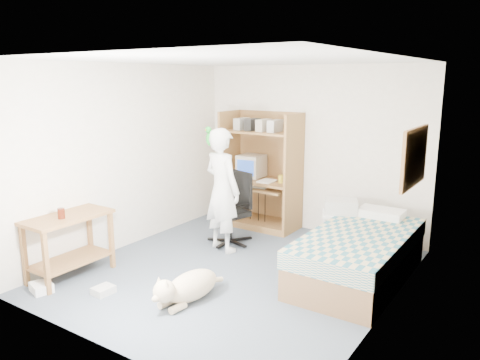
{
  "coord_description": "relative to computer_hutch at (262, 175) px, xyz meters",
  "views": [
    {
      "loc": [
        2.99,
        -4.41,
        2.3
      ],
      "look_at": [
        -0.19,
        0.37,
        1.05
      ],
      "focal_mm": 35.0,
      "sensor_mm": 36.0,
      "label": 1
    }
  ],
  "objects": [
    {
      "name": "side_desk",
      "position": [
        -0.85,
        -2.94,
        -0.33
      ],
      "size": [
        0.5,
        1.0,
        0.75
      ],
      "color": "brown",
      "rests_on": "floor"
    },
    {
      "name": "pencil_cup",
      "position": [
        0.39,
        -0.09,
        -0.0
      ],
      "size": [
        0.08,
        0.08,
        0.12
      ],
      "primitive_type": "cylinder",
      "color": "gold",
      "rests_on": "computer_hutch"
    },
    {
      "name": "dog",
      "position": [
        0.71,
        -2.66,
        -0.66
      ],
      "size": [
        0.4,
        1.01,
        0.38
      ],
      "rotation": [
        0.0,
        0.0,
        -0.11
      ],
      "color": "beige",
      "rests_on": "floor"
    },
    {
      "name": "wall_right",
      "position": [
        2.5,
        -1.74,
        0.43
      ],
      "size": [
        0.02,
        4.0,
        2.5
      ],
      "primitive_type": "cube",
      "color": "silver",
      "rests_on": "floor"
    },
    {
      "name": "printer_cart",
      "position": [
        1.5,
        -0.46,
        -0.45
      ],
      "size": [
        0.58,
        0.53,
        0.56
      ],
      "rotation": [
        0.0,
        0.0,
        0.41
      ],
      "color": "white",
      "rests_on": "floor"
    },
    {
      "name": "corkboard",
      "position": [
        2.47,
        -0.84,
        0.63
      ],
      "size": [
        0.04,
        0.94,
        0.66
      ],
      "color": "#9E6F46",
      "rests_on": "wall_right"
    },
    {
      "name": "office_chair",
      "position": [
        0.08,
        -0.91,
        -0.46
      ],
      "size": [
        0.57,
        0.57,
        1.01
      ],
      "rotation": [
        0.0,
        0.0,
        -0.27
      ],
      "color": "black",
      "rests_on": "floor"
    },
    {
      "name": "drink_glass",
      "position": [
        -0.8,
        -3.05,
        -0.01
      ],
      "size": [
        0.08,
        0.08,
        0.12
      ],
      "primitive_type": "cylinder",
      "color": "#44160A",
      "rests_on": "side_desk"
    },
    {
      "name": "floor_box_a",
      "position": [
        -0.78,
        -3.39,
        -0.77
      ],
      "size": [
        0.29,
        0.26,
        0.1
      ],
      "primitive_type": "cube",
      "rotation": [
        0.0,
        0.0,
        -0.27
      ],
      "color": "white",
      "rests_on": "floor"
    },
    {
      "name": "floor_box_b",
      "position": [
        -0.17,
        -3.05,
        -0.78
      ],
      "size": [
        0.19,
        0.23,
        0.08
      ],
      "primitive_type": "cube",
      "rotation": [
        0.0,
        0.0,
        -0.05
      ],
      "color": "#B8B8B3",
      "rests_on": "floor"
    },
    {
      "name": "floor",
      "position": [
        0.7,
        -1.74,
        -0.82
      ],
      "size": [
        4.0,
        4.0,
        0.0
      ],
      "primitive_type": "plane",
      "color": "#454F5E",
      "rests_on": "ground"
    },
    {
      "name": "ceiling",
      "position": [
        0.7,
        -1.74,
        1.68
      ],
      "size": [
        3.6,
        4.0,
        0.02
      ],
      "primitive_type": "cube",
      "color": "white",
      "rests_on": "wall_back"
    },
    {
      "name": "wall_left",
      "position": [
        -1.1,
        -1.74,
        0.43
      ],
      "size": [
        0.02,
        4.0,
        2.5
      ],
      "primitive_type": "cube",
      "color": "silver",
      "rests_on": "floor"
    },
    {
      "name": "keyboard",
      "position": [
        -0.05,
        -0.16,
        -0.15
      ],
      "size": [
        0.47,
        0.21,
        0.03
      ],
      "primitive_type": "cube",
      "rotation": [
        0.0,
        0.0,
        0.12
      ],
      "color": "beige",
      "rests_on": "computer_hutch"
    },
    {
      "name": "parrot",
      "position": [
        -0.09,
        -1.2,
        0.71
      ],
      "size": [
        0.12,
        0.21,
        0.34
      ],
      "rotation": [
        0.0,
        0.0,
        -0.27
      ],
      "color": "#138324",
      "rests_on": "person"
    },
    {
      "name": "printer",
      "position": [
        1.5,
        -0.46,
        -0.17
      ],
      "size": [
        0.51,
        0.46,
        0.18
      ],
      "primitive_type": "cube",
      "rotation": [
        0.0,
        0.0,
        0.41
      ],
      "color": "#B7B7B2",
      "rests_on": "printer_cart"
    },
    {
      "name": "computer_hutch",
      "position": [
        0.0,
        0.0,
        0.0
      ],
      "size": [
        1.2,
        0.63,
        1.8
      ],
      "color": "brown",
      "rests_on": "floor"
    },
    {
      "name": "wall_back",
      "position": [
        0.7,
        0.26,
        0.43
      ],
      "size": [
        3.6,
        0.02,
        2.5
      ],
      "primitive_type": "cube",
      "color": "silver",
      "rests_on": "floor"
    },
    {
      "name": "bed",
      "position": [
        2.0,
        -1.12,
        -0.53
      ],
      "size": [
        1.02,
        2.02,
        0.66
      ],
      "color": "brown",
      "rests_on": "floor"
    },
    {
      "name": "crt_monitor",
      "position": [
        -0.2,
        0.01,
        0.12
      ],
      "size": [
        0.39,
        0.41,
        0.35
      ],
      "rotation": [
        0.0,
        0.0,
        0.05
      ],
      "color": "beige",
      "rests_on": "computer_hutch"
    },
    {
      "name": "person",
      "position": [
        0.12,
        -1.21,
        0.02
      ],
      "size": [
        0.69,
        0.55,
        1.67
      ],
      "primitive_type": "imported",
      "rotation": [
        0.0,
        0.0,
        2.87
      ],
      "color": "white",
      "rests_on": "floor"
    }
  ]
}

